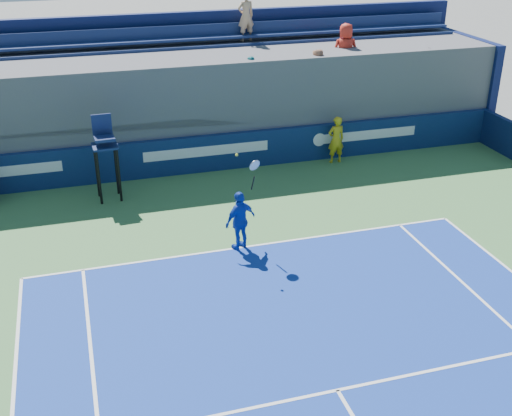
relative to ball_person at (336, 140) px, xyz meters
name	(u,v)px	position (x,y,z in m)	size (l,w,h in m)	color
ball_person	(336,140)	(0.00, 0.00, 0.00)	(0.57, 0.38, 1.57)	gold
back_hoarding	(206,154)	(-4.24, 0.44, -0.20)	(20.40, 0.21, 1.20)	#0D1F4B
umpire_chair	(105,149)	(-7.39, -0.82, 0.73)	(0.74, 0.74, 2.48)	black
tennis_player	(240,220)	(-4.53, -4.77, -0.01)	(1.01, 0.72, 2.57)	#163CB4
stadium_seating	(192,98)	(-4.22, 2.49, 1.05)	(21.00, 4.05, 5.10)	#515156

